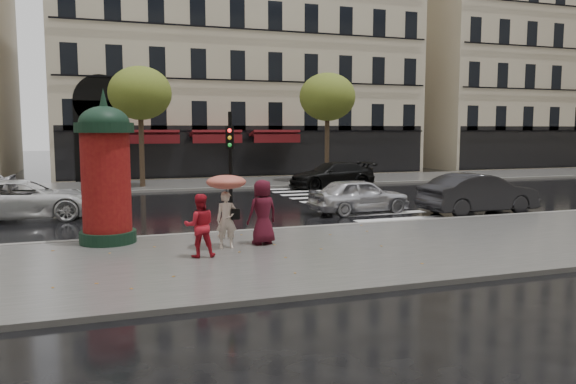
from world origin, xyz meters
name	(u,v)px	position (x,y,z in m)	size (l,w,h in m)	color
ground	(278,254)	(0.00, 0.00, 0.00)	(160.00, 160.00, 0.00)	black
near_sidewalk	(285,256)	(0.00, -0.50, 0.06)	(90.00, 7.00, 0.12)	#474744
far_sidewalk	(177,185)	(0.00, 19.00, 0.06)	(90.00, 6.00, 0.12)	#474744
near_kerb	(249,232)	(0.00, 3.00, 0.07)	(90.00, 0.25, 0.14)	slate
far_kerb	(185,190)	(0.00, 16.00, 0.07)	(90.00, 0.25, 0.14)	slate
zebra_crossing	(338,201)	(6.00, 9.60, 0.01)	(3.60, 11.75, 0.01)	silver
bldg_far_corner	(232,25)	(6.00, 30.00, 11.31)	(26.00, 14.00, 22.90)	#B7A88C
bldg_far_right	(523,43)	(34.00, 30.00, 11.31)	(24.00, 14.00, 22.90)	#B7A88C
tree_far_left	(140,94)	(-2.00, 18.00, 5.17)	(3.40, 3.40, 6.64)	#38281C
tree_far_right	(327,97)	(9.00, 18.00, 5.17)	(3.40, 3.40, 6.64)	#38281C
woman_umbrella	(226,198)	(-1.23, 0.61, 1.44)	(1.04, 1.04, 2.00)	beige
woman_red	(200,226)	(-2.09, -0.20, 0.90)	(0.76, 0.59, 1.56)	red
man_burgundy	(263,212)	(-0.19, 0.80, 1.00)	(0.86, 0.56, 1.77)	#480E1B
morris_column	(106,170)	(-4.18, 2.40, 2.14)	(1.57, 1.57, 4.23)	black
traffic_light	(230,163)	(-0.85, 1.73, 2.31)	(0.26, 0.35, 3.61)	black
car_silver	(359,196)	(5.21, 5.85, 0.68)	(1.61, 4.01, 1.37)	silver
car_darkgrey	(479,194)	(9.49, 4.20, 0.78)	(1.64, 4.71, 1.55)	black
car_white	(24,200)	(-6.91, 8.39, 0.72)	(2.38, 5.16, 1.43)	silver
car_black	(332,175)	(8.03, 15.00, 0.71)	(2.00, 4.93, 1.43)	black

